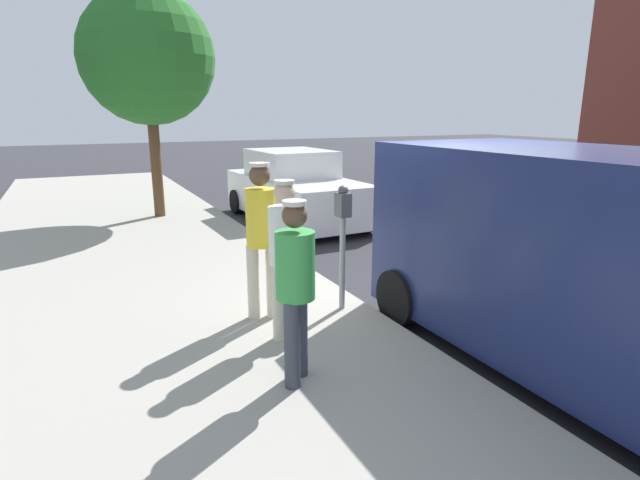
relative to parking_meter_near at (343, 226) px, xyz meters
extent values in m
plane|color=#2D2D33|center=(-1.35, 0.02, -1.18)|extent=(80.00, 80.00, 0.00)
cube|color=#9E998E|center=(2.15, 0.02, -1.11)|extent=(5.00, 32.00, 0.15)
cylinder|color=gray|center=(0.00, 0.00, -0.46)|extent=(0.07, 0.07, 1.15)
cube|color=#4C4C51|center=(0.00, 0.00, 0.26)|extent=(0.14, 0.18, 0.28)
sphere|color=#47474C|center=(0.00, 0.00, 0.43)|extent=(0.12, 0.12, 0.12)
cylinder|color=beige|center=(1.01, 0.46, -0.63)|extent=(0.14, 0.14, 0.81)
cylinder|color=beige|center=(0.81, 0.37, -0.63)|extent=(0.14, 0.14, 0.81)
cylinder|color=white|center=(0.91, 0.42, 0.08)|extent=(0.34, 0.34, 0.61)
sphere|color=beige|center=(0.91, 0.42, 0.52)|extent=(0.22, 0.22, 0.22)
cylinder|color=silver|center=(0.91, 0.42, 0.63)|extent=(0.21, 0.21, 0.04)
cylinder|color=beige|center=(1.06, -0.20, -0.60)|extent=(0.14, 0.14, 0.87)
cylinder|color=beige|center=(0.84, -0.16, -0.60)|extent=(0.14, 0.14, 0.87)
cylinder|color=yellow|center=(0.95, -0.18, 0.16)|extent=(0.34, 0.34, 0.65)
sphere|color=brown|center=(0.95, -0.18, 0.64)|extent=(0.24, 0.24, 0.24)
cylinder|color=silver|center=(0.95, -0.18, 0.75)|extent=(0.22, 0.22, 0.04)
cylinder|color=#383D47|center=(1.26, 1.40, -0.64)|extent=(0.14, 0.14, 0.79)
cylinder|color=#383D47|center=(1.11, 1.24, -0.64)|extent=(0.14, 0.14, 0.79)
cylinder|color=green|center=(1.19, 1.32, 0.05)|extent=(0.34, 0.34, 0.59)
sphere|color=brown|center=(1.19, 1.32, 0.48)|extent=(0.21, 0.21, 0.21)
cylinder|color=silver|center=(1.19, 1.32, 0.59)|extent=(0.20, 0.20, 0.04)
cube|color=navy|center=(-1.50, 2.47, -0.01)|extent=(2.00, 5.20, 1.96)
cylinder|color=black|center=(-2.45, 0.42, -0.84)|extent=(0.22, 0.68, 0.68)
cylinder|color=black|center=(-0.55, 0.42, -0.84)|extent=(0.22, 0.68, 0.68)
cube|color=white|center=(-1.77, -5.45, -0.57)|extent=(1.94, 4.45, 0.89)
cube|color=white|center=(-1.77, -5.67, 0.17)|extent=(1.65, 2.02, 0.60)
cylinder|color=black|center=(-2.68, -3.83, -0.88)|extent=(0.24, 0.61, 0.60)
cylinder|color=black|center=(-0.96, -3.78, -0.88)|extent=(0.24, 0.61, 0.60)
cylinder|color=black|center=(-2.59, -7.13, -0.88)|extent=(0.24, 0.61, 0.60)
cylinder|color=black|center=(-0.87, -7.08, -0.88)|extent=(0.24, 0.61, 0.60)
cylinder|color=brown|center=(1.06, -6.87, 0.21)|extent=(0.24, 0.24, 2.48)
sphere|color=#296D28|center=(1.06, -6.87, 2.46)|extent=(2.88, 2.88, 2.88)
camera|label=1|loc=(2.80, 5.04, 1.31)|focal=28.08mm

